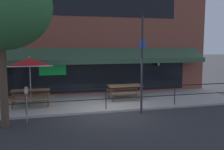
{
  "coord_description": "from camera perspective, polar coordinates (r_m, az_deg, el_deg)",
  "views": [
    {
      "loc": [
        -2.53,
        -10.51,
        3.0
      ],
      "look_at": [
        0.62,
        1.6,
        1.5
      ],
      "focal_mm": 40.0,
      "sensor_mm": 36.0,
      "label": 1
    }
  ],
  "objects": [
    {
      "name": "parking_meter_near",
      "position": [
        10.15,
        -19.03,
        -4.06
      ],
      "size": [
        0.15,
        0.16,
        1.42
      ],
      "color": "gray",
      "rests_on": "ground"
    },
    {
      "name": "picnic_table_left",
      "position": [
        12.59,
        -18.09,
        -4.01
      ],
      "size": [
        1.8,
        1.42,
        0.76
      ],
      "color": "brown",
      "rests_on": "patio_deck"
    },
    {
      "name": "patio_umbrella_left",
      "position": [
        12.48,
        -18.32,
        2.72
      ],
      "size": [
        2.14,
        2.14,
        2.38
      ],
      "color": "#B7B2A8",
      "rests_on": "patio_deck"
    },
    {
      "name": "street_tree_curbside",
      "position": [
        9.78,
        -23.86,
        15.44
      ],
      "size": [
        3.67,
        3.3,
        6.47
      ],
      "color": "brown",
      "rests_on": "ground"
    },
    {
      "name": "picnic_table_centre",
      "position": [
        13.44,
        2.97,
        -3.0
      ],
      "size": [
        1.8,
        1.42,
        0.76
      ],
      "color": "brown",
      "rests_on": "patio_deck"
    },
    {
      "name": "patio_railing",
      "position": [
        11.32,
        -1.39,
        -4.38
      ],
      "size": [
        13.84,
        0.04,
        0.97
      ],
      "color": "black",
      "rests_on": "patio_deck"
    },
    {
      "name": "ground_plane",
      "position": [
        11.22,
        -1.02,
        -8.68
      ],
      "size": [
        120.0,
        120.0,
        0.0
      ],
      "primitive_type": "plane",
      "color": "#2D2D30"
    },
    {
      "name": "patio_deck",
      "position": [
        13.1,
        -3.08,
        -6.19
      ],
      "size": [
        15.0,
        4.0,
        0.1
      ],
      "primitive_type": "cube",
      "color": "#ADA89E",
      "rests_on": "ground"
    },
    {
      "name": "restaurant_building",
      "position": [
        14.97,
        -4.9,
        9.85
      ],
      "size": [
        15.0,
        1.6,
        7.64
      ],
      "color": "brown",
      "rests_on": "ground"
    },
    {
      "name": "street_sign_pole",
      "position": [
        10.84,
        6.86,
        2.44
      ],
      "size": [
        0.28,
        0.09,
        4.25
      ],
      "color": "#2D2D33",
      "rests_on": "ground"
    }
  ]
}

